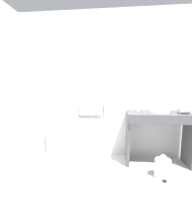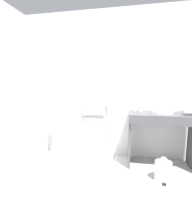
# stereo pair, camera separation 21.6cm
# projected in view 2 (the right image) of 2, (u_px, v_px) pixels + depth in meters

# --- Properties ---
(ground_plane) EXTENTS (12.00, 12.00, 0.00)m
(ground_plane) POSITION_uv_depth(u_px,v_px,m) (86.00, 202.00, 1.95)
(ground_plane) COLOR silver
(wall_back) EXTENTS (3.26, 0.12, 2.58)m
(wall_back) POSITION_uv_depth(u_px,v_px,m) (106.00, 85.00, 3.18)
(wall_back) COLOR silver
(wall_back) RESTS_ON ground_plane
(wall_side) EXTENTS (0.12, 2.08, 2.58)m
(wall_side) POSITION_uv_depth(u_px,v_px,m) (0.00, 85.00, 2.75)
(wall_side) COLOR silver
(wall_side) RESTS_ON ground_plane
(toilet) EXTENTS (0.41, 0.54, 0.73)m
(toilet) POSITION_uv_depth(u_px,v_px,m) (38.00, 141.00, 3.14)
(toilet) COLOR white
(toilet) RESTS_ON ground_plane
(towel_radiator) EXTENTS (0.53, 0.06, 0.99)m
(towel_radiator) POSITION_uv_depth(u_px,v_px,m) (94.00, 117.00, 3.20)
(towel_radiator) COLOR silver
(towel_radiator) RESTS_ON ground_plane
(vanity_counter) EXTENTS (1.01, 0.55, 0.86)m
(vanity_counter) POSITION_uv_depth(u_px,v_px,m) (161.00, 130.00, 2.76)
(vanity_counter) COLOR #4C4C51
(vanity_counter) RESTS_ON ground_plane
(sink_basin) EXTENTS (0.34, 0.34, 0.06)m
(sink_basin) POSITION_uv_depth(u_px,v_px,m) (162.00, 111.00, 2.72)
(sink_basin) COLOR white
(sink_basin) RESTS_ON vanity_counter
(faucet) EXTENTS (0.02, 0.10, 0.11)m
(faucet) POSITION_uv_depth(u_px,v_px,m) (160.00, 107.00, 2.90)
(faucet) COLOR silver
(faucet) RESTS_ON vanity_counter
(cup_near_wall) EXTENTS (0.07, 0.07, 0.10)m
(cup_near_wall) POSITION_uv_depth(u_px,v_px,m) (135.00, 108.00, 2.98)
(cup_near_wall) COLOR white
(cup_near_wall) RESTS_ON vanity_counter
(cup_near_edge) EXTENTS (0.07, 0.07, 0.10)m
(cup_near_edge) POSITION_uv_depth(u_px,v_px,m) (140.00, 109.00, 2.91)
(cup_near_edge) COLOR white
(cup_near_edge) RESTS_ON vanity_counter
(hair_dryer) EXTENTS (0.18, 0.17, 0.08)m
(hair_dryer) POSITION_uv_depth(u_px,v_px,m) (189.00, 112.00, 2.57)
(hair_dryer) COLOR #B7B7BC
(hair_dryer) RESTS_ON vanity_counter
(trash_bin) EXTENTS (0.22, 0.25, 0.34)m
(trash_bin) POSITION_uv_depth(u_px,v_px,m) (163.00, 170.00, 2.37)
(trash_bin) COLOR silver
(trash_bin) RESTS_ON ground_plane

